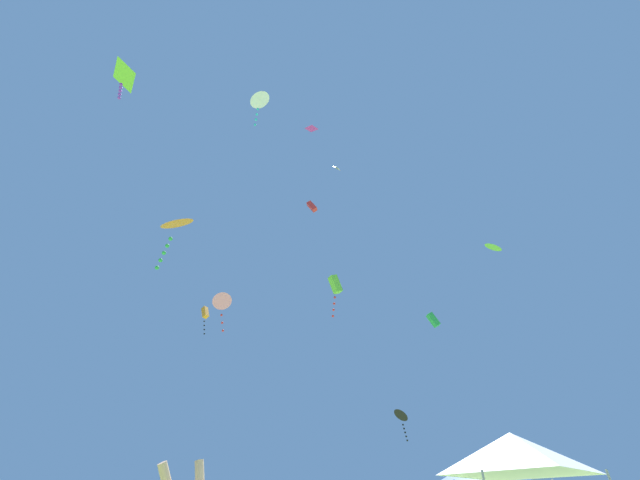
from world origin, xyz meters
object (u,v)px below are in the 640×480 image
at_px(kite_white_delta, 259,100).
at_px(kite_pink_delta, 222,301).
at_px(kite_lime_diamond, 125,77).
at_px(kite_lime_box, 335,285).
at_px(kite_lime_delta, 493,246).
at_px(kite_yellow_delta, 337,168).
at_px(kite_orange_delta, 176,224).
at_px(kite_black_delta, 401,416).
at_px(kite_red_box, 312,206).
at_px(kite_orange_box, 205,313).
at_px(canopy_tent_blue, 484,471).
at_px(canopy_tent_white, 515,453).
at_px(kite_green_box, 433,320).
at_px(kite_magenta_diamond, 312,128).

xyz_separation_m(kite_white_delta, kite_pink_delta, (-4.35, 11.89, -9.63)).
xyz_separation_m(kite_white_delta, kite_lime_diamond, (-7.49, -3.37, -2.09)).
height_order(kite_lime_box, kite_white_delta, kite_white_delta).
relative_size(kite_lime_delta, kite_pink_delta, 0.48).
height_order(kite_yellow_delta, kite_lime_diamond, kite_lime_diamond).
height_order(kite_lime_box, kite_yellow_delta, kite_yellow_delta).
relative_size(kite_orange_delta, kite_yellow_delta, 3.35).
relative_size(kite_orange_delta, kite_white_delta, 1.09).
height_order(kite_black_delta, kite_lime_diamond, kite_lime_diamond).
xyz_separation_m(kite_lime_delta, kite_red_box, (-12.30, -2.55, 1.98)).
xyz_separation_m(kite_orange_box, kite_black_delta, (17.15, 3.08, -8.24)).
relative_size(kite_red_box, kite_white_delta, 0.31).
bearing_deg(kite_orange_delta, kite_white_delta, 29.10).
relative_size(canopy_tent_blue, canopy_tent_white, 1.04).
height_order(canopy_tent_blue, kite_orange_delta, kite_orange_delta).
bearing_deg(kite_orange_delta, kite_green_box, 44.91).
xyz_separation_m(kite_lime_box, kite_white_delta, (-4.96, -7.34, 10.99)).
bearing_deg(kite_lime_box, kite_orange_delta, -130.79).
bearing_deg(kite_lime_box, kite_yellow_delta, -81.79).
bearing_deg(kite_green_box, kite_red_box, -132.18).
height_order(kite_orange_delta, kite_black_delta, kite_orange_delta).
relative_size(kite_lime_box, kite_orange_box, 1.14).
bearing_deg(kite_orange_delta, kite_red_box, 39.89).
distance_m(canopy_tent_white, kite_lime_box, 16.90).
distance_m(kite_lime_box, kite_lime_diamond, 18.68).
bearing_deg(kite_green_box, kite_pink_delta, -172.93).
height_order(kite_orange_delta, kite_red_box, kite_red_box).
bearing_deg(kite_white_delta, kite_lime_diamond, -155.78).
height_order(kite_green_box, kite_magenta_diamond, kite_magenta_diamond).
bearing_deg(kite_red_box, kite_pink_delta, 134.05).
xyz_separation_m(kite_orange_delta, kite_white_delta, (2.64, 1.47, 12.29)).
bearing_deg(kite_orange_delta, canopy_tent_blue, 14.53).
height_order(canopy_tent_white, kite_black_delta, kite_black_delta).
bearing_deg(kite_lime_box, kite_white_delta, -124.05).
height_order(kite_black_delta, kite_red_box, kite_red_box).
bearing_deg(kite_black_delta, kite_orange_delta, -122.09).
relative_size(kite_magenta_diamond, kite_yellow_delta, 1.03).
xyz_separation_m(kite_lime_box, kite_lime_diamond, (-12.45, -10.71, 8.91)).
bearing_deg(canopy_tent_white, kite_orange_delta, 167.43).
distance_m(kite_orange_delta, kite_white_delta, 12.66).
relative_size(canopy_tent_white, kite_magenta_diamond, 3.31).
xyz_separation_m(kite_lime_box, kite_yellow_delta, (0.38, -2.64, 8.81)).
bearing_deg(kite_red_box, kite_lime_box, 68.92).
distance_m(kite_orange_box, kite_yellow_delta, 17.87).
xyz_separation_m(kite_yellow_delta, kite_red_box, (-1.78, -0.98, -4.72)).
height_order(kite_lime_delta, kite_pink_delta, kite_lime_delta).
height_order(kite_magenta_diamond, kite_pink_delta, kite_magenta_diamond).
xyz_separation_m(canopy_tent_white, kite_orange_delta, (-12.15, 2.71, 10.19)).
height_order(kite_lime_delta, kite_lime_diamond, kite_lime_diamond).
bearing_deg(kite_lime_box, canopy_tent_blue, -43.89).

